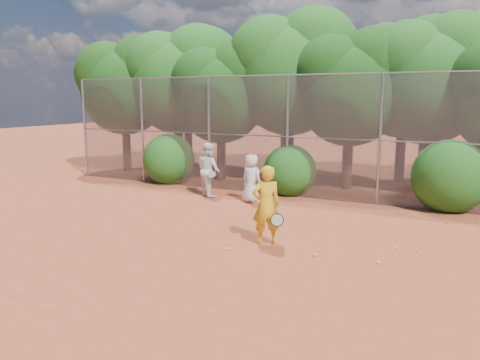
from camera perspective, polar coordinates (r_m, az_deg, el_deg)
The scene contains 23 objects.
ground at distance 10.25m, azimuth -1.28°, elevation -8.73°, with size 80.00×80.00×0.00m, color #9B3E23.
fence_back at distance 15.34m, azimuth 8.87°, elevation 5.30°, with size 20.05×0.09×4.03m.
tree_0 at distance 21.72m, azimuth -13.77°, elevation 11.49°, with size 4.38×3.81×6.00m.
tree_1 at distance 20.62m, azimuth -7.43°, elevation 12.42°, with size 4.64×4.03×6.35m.
tree_2 at distance 18.71m, azimuth -2.16°, elevation 10.96°, with size 3.99×3.47×5.47m.
tree_3 at distance 18.61m, azimuth 6.36°, elevation 13.41°, with size 4.89×4.26×6.70m.
tree_4 at distance 17.27m, azimuth 13.52°, elevation 11.34°, with size 4.19×3.64×5.73m.
tree_5 at distance 17.68m, azimuth 22.26°, elevation 11.78°, with size 4.51×3.92×6.17m.
tree_9 at distance 23.10m, azimuth -6.28°, elevation 12.62°, with size 4.83×4.20×6.62m.
tree_10 at distance 21.03m, azimuth 5.90°, elevation 13.67°, with size 5.15×4.48×7.06m.
tree_11 at distance 19.38m, azimuth 19.68°, elevation 12.08°, with size 4.64×4.03×6.35m.
bush_0 at distance 18.37m, azimuth -8.68°, elevation 2.79°, with size 2.00×2.00×2.00m, color #174E13.
bush_1 at distance 16.05m, azimuth 6.09°, elevation 1.43°, with size 1.80×1.80×1.80m, color #174E13.
bush_2 at distance 15.04m, azimuth 24.24°, elevation 0.78°, with size 2.20×2.20×2.20m, color #174E13.
player_yellow at distance 10.55m, azimuth 3.21°, elevation -3.08°, with size 0.90×0.76×1.81m.
player_teen at distance 14.72m, azimuth 1.41°, elevation 0.24°, with size 0.87×0.69×1.58m.
player_white at distance 15.73m, azimuth -3.82°, elevation 1.29°, with size 1.10×1.04×1.80m.
ball_0 at distance 9.93m, azimuth 16.51°, elevation -9.58°, with size 0.07×0.07×0.07m, color #C8D426.
ball_1 at distance 10.92m, azimuth 20.73°, elevation -8.01°, with size 0.07×0.07×0.07m, color #C8D426.
ball_2 at distance 10.07m, azimuth 9.13°, elevation -8.99°, with size 0.07×0.07×0.07m, color #C8D426.
ball_3 at distance 10.95m, azimuth 18.56°, elevation -7.84°, with size 0.07×0.07×0.07m, color #C8D426.
ball_4 at distance 10.32m, azimuth -1.60°, elevation -8.39°, with size 0.07×0.07×0.07m, color #C8D426.
ball_5 at distance 13.53m, azimuth 24.00°, elevation -4.78°, with size 0.07×0.07×0.07m, color #C8D426.
Camera 1 is at (4.54, -8.56, 3.31)m, focal length 35.00 mm.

